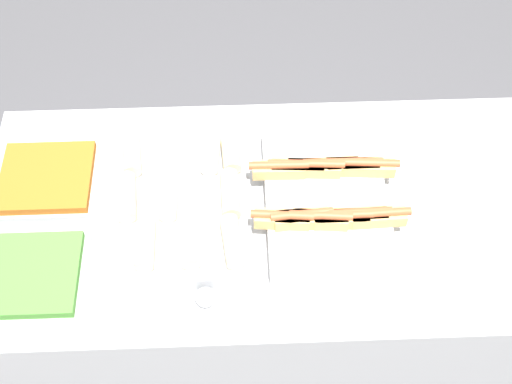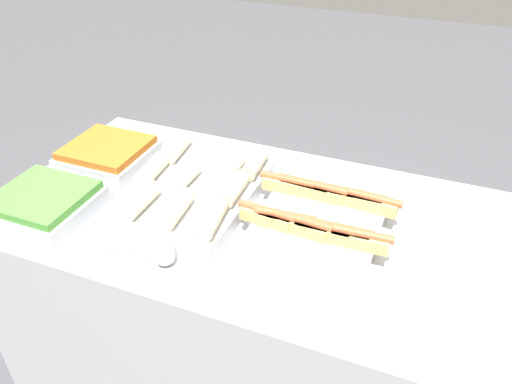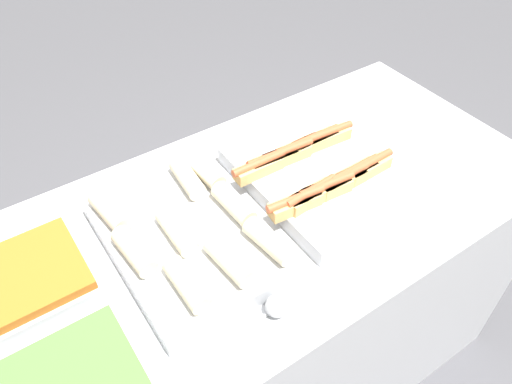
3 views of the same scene
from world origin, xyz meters
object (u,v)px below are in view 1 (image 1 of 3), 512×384
Objects in this scene: tray_wraps at (182,204)px; tray_side_front at (31,280)px; tray_side_back at (48,183)px; tray_hotdogs at (326,199)px; serving_spoon_near at (201,298)px.

tray_wraps reaches higher than tray_side_front.
tray_wraps is 0.38m from tray_side_back.
tray_hotdogs and tray_wraps have the same top height.
tray_side_back is at bearing 173.52° from tray_hotdogs.
tray_hotdogs is at bearing -6.48° from tray_side_back.
tray_side_front is at bearing 171.77° from serving_spoon_near.
tray_side_front is 0.31m from tray_side_back.
tray_wraps is 0.29m from serving_spoon_near.
tray_hotdogs is 1.78× the size of tray_side_front.
tray_side_front reaches higher than serving_spoon_near.
tray_hotdogs is 0.80m from tray_side_front.
tray_side_back is at bearing 90.00° from tray_side_front.
tray_wraps reaches higher than tray_side_back.
tray_hotdogs is at bearing -0.04° from tray_wraps.
tray_side_front is 1.24× the size of serving_spoon_near.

